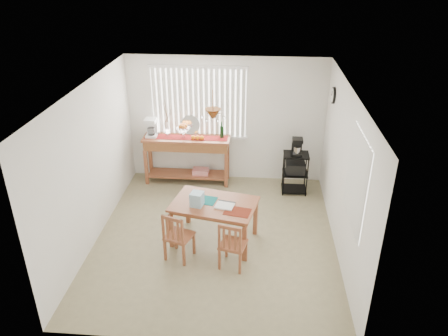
# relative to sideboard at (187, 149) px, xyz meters

# --- Properties ---
(ground) EXTENTS (4.00, 4.50, 0.01)m
(ground) POSITION_rel_sideboard_xyz_m (0.78, -1.98, -0.75)
(ground) COLOR #968D66
(room_shell) EXTENTS (4.20, 4.70, 2.70)m
(room_shell) POSITION_rel_sideboard_xyz_m (0.78, -1.97, 0.94)
(room_shell) COLOR white
(room_shell) RESTS_ON ground
(sideboard) EXTENTS (1.77, 0.50, 0.99)m
(sideboard) POSITION_rel_sideboard_xyz_m (0.00, 0.00, 0.00)
(sideboard) COLOR #975333
(sideboard) RESTS_ON ground
(sideboard_items) EXTENTS (1.68, 0.42, 0.76)m
(sideboard_items) POSITION_rel_sideboard_xyz_m (-0.29, 0.02, 0.40)
(sideboard_items) COLOR maroon
(sideboard_items) RESTS_ON sideboard
(wire_cart) EXTENTS (0.49, 0.39, 0.83)m
(wire_cart) POSITION_rel_sideboard_xyz_m (2.20, -0.27, -0.24)
(wire_cart) COLOR black
(wire_cart) RESTS_ON ground
(cart_items) EXTENTS (0.20, 0.24, 0.34)m
(cart_items) POSITION_rel_sideboard_xyz_m (2.20, -0.27, 0.25)
(cart_items) COLOR black
(cart_items) RESTS_ON wire_cart
(dining_table) EXTENTS (1.50, 1.13, 0.72)m
(dining_table) POSITION_rel_sideboard_xyz_m (0.77, -2.06, -0.11)
(dining_table) COLOR #975333
(dining_table) RESTS_ON ground
(table_items) EXTENTS (1.02, 0.69, 0.23)m
(table_items) POSITION_rel_sideboard_xyz_m (0.61, -2.14, 0.06)
(table_items) COLOR #136E6E
(table_items) RESTS_ON dining_table
(chair_left) EXTENTS (0.50, 0.50, 0.84)m
(chair_left) POSITION_rel_sideboard_xyz_m (0.25, -2.60, -0.33)
(chair_left) COLOR #975333
(chair_left) RESTS_ON ground
(chair_right) EXTENTS (0.46, 0.46, 0.82)m
(chair_right) POSITION_rel_sideboard_xyz_m (1.11, -2.73, -0.34)
(chair_right) COLOR #975333
(chair_right) RESTS_ON ground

